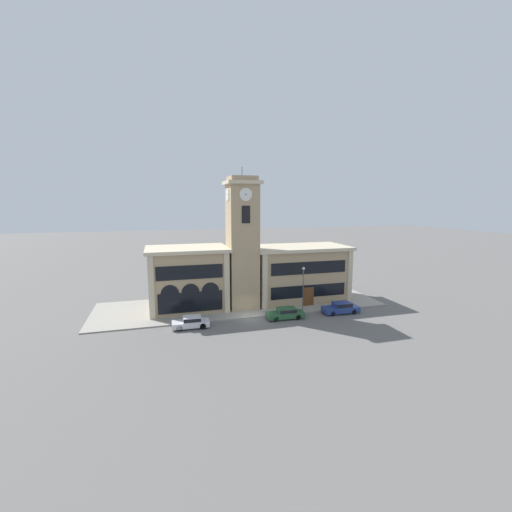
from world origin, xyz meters
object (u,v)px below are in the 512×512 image
(parked_car_near, at_px, (191,322))
(street_lamp, at_px, (303,282))
(parked_car_far, at_px, (341,307))
(parked_car_mid, at_px, (286,313))

(parked_car_near, xyz_separation_m, street_lamp, (14.79, 1.85, 3.30))
(parked_car_near, height_order, parked_car_far, parked_car_far)
(parked_car_mid, height_order, street_lamp, street_lamp)
(parked_car_far, bearing_deg, parked_car_near, 1.91)
(parked_car_near, bearing_deg, street_lamp, -170.96)
(parked_car_mid, height_order, parked_car_far, parked_car_far)
(parked_car_far, height_order, street_lamp, street_lamp)
(parked_car_near, xyz_separation_m, parked_car_far, (19.43, -0.00, 0.05))
(parked_car_mid, xyz_separation_m, parked_car_far, (7.77, 0.00, 0.04))
(parked_car_near, relative_size, street_lamp, 0.73)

